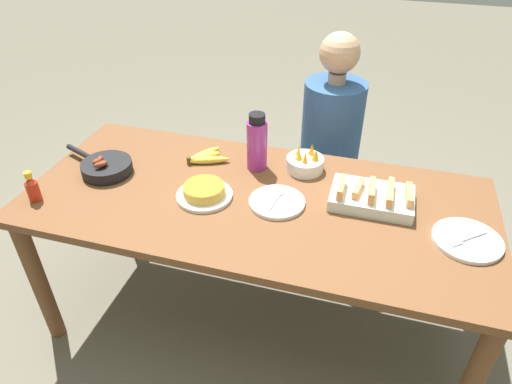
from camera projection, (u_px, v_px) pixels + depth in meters
ground_plane at (256, 315)px, 2.25m from camera, size 14.00×14.00×0.00m
dining_table at (256, 215)px, 1.89m from camera, size 1.87×0.84×0.72m
banana_bunch at (205, 157)px, 2.06m from camera, size 0.19×0.18×0.04m
melon_tray at (372, 197)px, 1.79m from camera, size 0.32×0.21×0.10m
skillet at (105, 167)px, 1.97m from camera, size 0.37×0.22×0.08m
frittata_plate_center at (204, 192)px, 1.83m from camera, size 0.23×0.23×0.06m
empty_plate_near_front at (467, 240)px, 1.62m from camera, size 0.24×0.24×0.02m
empty_plate_far_left at (277, 202)px, 1.80m from camera, size 0.22×0.22×0.02m
fruit_bowl_mango at (305, 163)px, 1.99m from camera, size 0.16×0.16×0.11m
water_bottle at (257, 143)px, 1.95m from camera, size 0.09×0.09×0.26m
hot_sauce_bottle at (32, 188)px, 1.79m from camera, size 0.05×0.05×0.13m
person_figure at (328, 166)px, 2.43m from camera, size 0.33×0.33×1.21m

